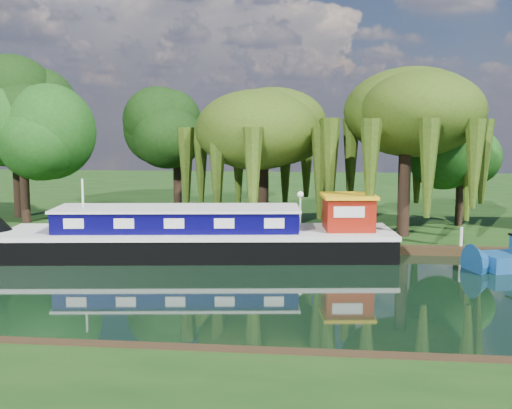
# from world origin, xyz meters

# --- Properties ---
(ground) EXTENTS (120.00, 120.00, 0.00)m
(ground) POSITION_xyz_m (0.00, 0.00, 0.00)
(ground) COLOR black
(far_bank) EXTENTS (120.00, 52.00, 0.45)m
(far_bank) POSITION_xyz_m (0.00, 34.00, 0.23)
(far_bank) COLOR black
(far_bank) RESTS_ON ground
(dutch_barge) EXTENTS (20.24, 6.93, 4.19)m
(dutch_barge) POSITION_xyz_m (-4.33, 6.44, 1.04)
(dutch_barge) COLOR black
(dutch_barge) RESTS_ON ground
(red_dinghy) EXTENTS (3.54, 2.79, 0.66)m
(red_dinghy) POSITION_xyz_m (-7.62, 5.93, 0.00)
(red_dinghy) COLOR maroon
(red_dinghy) RESTS_ON ground
(willow_left) EXTENTS (6.73, 6.73, 8.06)m
(willow_left) POSITION_xyz_m (-1.96, 13.68, 6.31)
(willow_left) COLOR black
(willow_left) RESTS_ON far_bank
(willow_right) EXTENTS (7.13, 7.13, 8.69)m
(willow_right) POSITION_xyz_m (6.33, 11.26, 6.79)
(willow_right) COLOR black
(willow_right) RESTS_ON far_bank
(tree_far_left) EXTENTS (5.33, 5.33, 8.58)m
(tree_far_left) POSITION_xyz_m (-17.39, 13.58, 6.32)
(tree_far_left) COLOR black
(tree_far_left) RESTS_ON far_bank
(tree_far_back) EXTENTS (5.86, 5.86, 9.85)m
(tree_far_back) POSITION_xyz_m (-19.02, 15.97, 7.31)
(tree_far_back) COLOR black
(tree_far_back) RESTS_ON far_bank
(tree_far_mid) EXTENTS (4.97, 4.97, 8.14)m
(tree_far_mid) POSITION_xyz_m (-8.57, 18.70, 6.07)
(tree_far_mid) COLOR black
(tree_far_mid) RESTS_ON far_bank
(tree_far_right) EXTENTS (4.18, 4.18, 6.85)m
(tree_far_right) POSITION_xyz_m (10.25, 15.57, 5.17)
(tree_far_right) COLOR black
(tree_far_right) RESTS_ON far_bank
(lamppost) EXTENTS (0.36, 0.36, 2.56)m
(lamppost) POSITION_xyz_m (0.50, 10.50, 2.42)
(lamppost) COLOR silver
(lamppost) RESTS_ON far_bank
(mooring_posts) EXTENTS (19.16, 0.16, 1.00)m
(mooring_posts) POSITION_xyz_m (-0.50, 8.40, 0.95)
(mooring_posts) COLOR silver
(mooring_posts) RESTS_ON far_bank
(reeds_near) EXTENTS (33.70, 1.50, 1.10)m
(reeds_near) POSITION_xyz_m (6.87, -7.57, 0.55)
(reeds_near) COLOR #194312
(reeds_near) RESTS_ON ground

